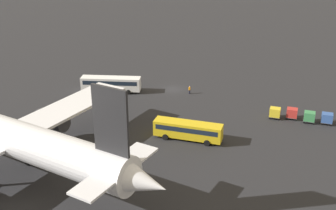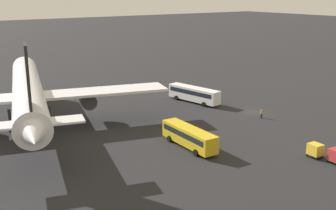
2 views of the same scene
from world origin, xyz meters
name	(u,v)px [view 1 (image 1 of 2)]	position (x,y,z in m)	size (l,w,h in m)	color
ground_plane	(173,89)	(0.00, 0.00, 0.00)	(600.00, 600.00, 0.00)	#232326
shuttle_bus_near	(111,83)	(12.60, 4.88, 1.95)	(12.94, 4.89, 3.25)	white
shuttle_bus_far	(188,129)	(-8.27, 22.17, 1.85)	(11.53, 3.25, 3.07)	gold
worker_person	(190,90)	(-3.99, 1.70, 0.87)	(0.38, 0.38, 1.74)	#1E1E2D
cargo_cart_blue	(327,118)	(-31.11, 9.81, 1.19)	(2.09, 1.80, 2.06)	#38383D
cargo_cart_green	(309,117)	(-28.06, 9.98, 1.19)	(2.09, 1.80, 2.06)	#38383D
cargo_cart_red	(292,113)	(-25.01, 9.19, 1.19)	(2.09, 1.80, 2.06)	#38383D
cargo_cart_yellow	(275,112)	(-21.97, 9.76, 1.19)	(2.09, 1.80, 2.06)	#38383D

